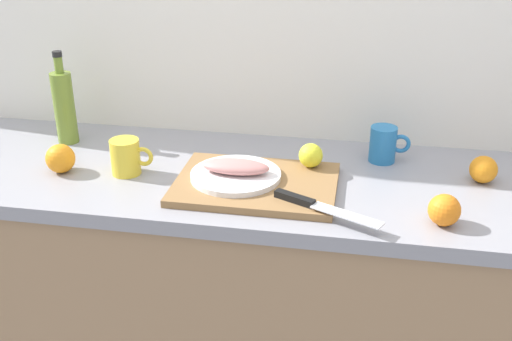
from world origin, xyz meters
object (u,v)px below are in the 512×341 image
(white_plate, at_px, (236,175))
(orange_0, at_px, (444,210))
(lemon_0, at_px, (311,155))
(coffee_mug_0, at_px, (126,157))
(cutting_board, at_px, (256,184))
(fish_fillet, at_px, (236,167))
(coffee_mug_1, at_px, (384,144))
(olive_oil_bottle, at_px, (64,106))
(chef_knife, at_px, (313,204))

(white_plate, bearing_deg, orange_0, -13.01)
(lemon_0, xyz_separation_m, coffee_mug_0, (-0.50, -0.09, -0.00))
(lemon_0, height_order, coffee_mug_0, coffee_mug_0)
(cutting_board, distance_m, orange_0, 0.49)
(fish_fillet, bearing_deg, orange_0, -13.01)
(coffee_mug_0, xyz_separation_m, orange_0, (0.84, -0.14, -0.01))
(cutting_board, bearing_deg, fish_fillet, 171.84)
(coffee_mug_1, bearing_deg, orange_0, -68.48)
(white_plate, bearing_deg, olive_oil_bottle, 160.54)
(cutting_board, distance_m, coffee_mug_1, 0.41)
(coffee_mug_0, distance_m, coffee_mug_1, 0.74)
(coffee_mug_1, bearing_deg, olive_oil_bottle, -178.53)
(fish_fillet, bearing_deg, coffee_mug_1, 30.62)
(chef_knife, bearing_deg, cutting_board, 168.82)
(fish_fillet, xyz_separation_m, lemon_0, (0.19, 0.11, 0.00))
(fish_fillet, distance_m, lemon_0, 0.22)
(chef_knife, xyz_separation_m, coffee_mug_1, (0.17, 0.36, 0.02))
(cutting_board, bearing_deg, coffee_mug_0, 176.40)
(fish_fillet, bearing_deg, chef_knife, -30.73)
(fish_fillet, relative_size, olive_oil_bottle, 0.63)
(olive_oil_bottle, bearing_deg, white_plate, -19.46)
(chef_knife, relative_size, orange_0, 3.55)
(coffee_mug_1, relative_size, orange_0, 1.52)
(fish_fillet, height_order, orange_0, orange_0)
(fish_fillet, bearing_deg, olive_oil_bottle, 160.54)
(orange_0, bearing_deg, white_plate, 166.99)
(white_plate, distance_m, chef_knife, 0.26)
(white_plate, height_order, coffee_mug_1, coffee_mug_1)
(chef_knife, bearing_deg, coffee_mug_0, -169.59)
(lemon_0, bearing_deg, chef_knife, -82.74)
(cutting_board, relative_size, chef_knife, 1.56)
(cutting_board, relative_size, fish_fillet, 2.34)
(lemon_0, bearing_deg, fish_fillet, -149.98)
(olive_oil_bottle, distance_m, orange_0, 1.16)
(lemon_0, distance_m, olive_oil_bottle, 0.78)
(fish_fillet, height_order, chef_knife, fish_fillet)
(coffee_mug_0, distance_m, orange_0, 0.85)
(coffee_mug_0, height_order, orange_0, coffee_mug_0)
(white_plate, relative_size, orange_0, 3.16)
(orange_0, bearing_deg, olive_oil_bottle, 163.55)
(fish_fillet, height_order, coffee_mug_0, coffee_mug_0)
(fish_fillet, xyz_separation_m, orange_0, (0.53, -0.12, -0.01))
(coffee_mug_1, xyz_separation_m, orange_0, (0.14, -0.35, -0.01))
(white_plate, distance_m, fish_fillet, 0.03)
(white_plate, distance_m, coffee_mug_0, 0.31)
(chef_knife, bearing_deg, coffee_mug_1, 90.63)
(orange_0, bearing_deg, coffee_mug_1, 111.52)
(fish_fillet, xyz_separation_m, coffee_mug_1, (0.39, 0.23, -0.00))
(chef_knife, distance_m, lemon_0, 0.24)
(lemon_0, relative_size, coffee_mug_1, 0.58)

